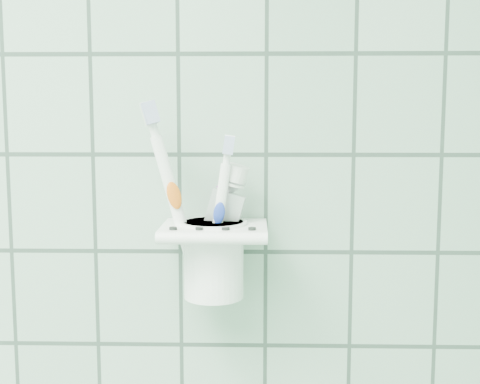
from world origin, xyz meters
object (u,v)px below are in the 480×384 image
(toothbrush_blue, at_px, (210,194))
(toothbrush_orange, at_px, (208,213))
(holder_bracket, at_px, (215,232))
(toothbrush_pink, at_px, (199,194))
(toothpaste_tube, at_px, (203,214))
(cup, at_px, (214,256))

(toothbrush_blue, xyz_separation_m, toothbrush_orange, (-0.00, -0.01, -0.02))
(holder_bracket, distance_m, toothbrush_orange, 0.02)
(holder_bracket, xyz_separation_m, toothbrush_orange, (-0.01, -0.00, 0.02))
(toothbrush_pink, height_order, toothbrush_blue, toothbrush_pink)
(holder_bracket, distance_m, toothpaste_tube, 0.03)
(toothpaste_tube, bearing_deg, cup, -36.53)
(cup, relative_size, toothbrush_blue, 0.41)
(toothbrush_blue, distance_m, toothbrush_orange, 0.02)
(toothbrush_pink, xyz_separation_m, toothpaste_tube, (0.00, 0.02, -0.03))
(toothbrush_blue, distance_m, toothpaste_tube, 0.03)
(cup, bearing_deg, toothbrush_pink, -159.92)
(cup, distance_m, toothbrush_pink, 0.07)
(toothbrush_pink, relative_size, toothbrush_blue, 1.03)
(holder_bracket, xyz_separation_m, toothpaste_tube, (-0.01, 0.02, 0.02))
(holder_bracket, height_order, toothpaste_tube, toothpaste_tube)
(holder_bracket, relative_size, toothbrush_orange, 0.66)
(toothbrush_pink, distance_m, toothbrush_blue, 0.02)
(holder_bracket, xyz_separation_m, toothbrush_blue, (-0.01, 0.01, 0.04))
(toothbrush_orange, relative_size, toothpaste_tube, 1.14)
(toothbrush_blue, relative_size, toothbrush_orange, 1.20)
(toothbrush_orange, bearing_deg, holder_bracket, 11.76)
(toothbrush_pink, height_order, toothbrush_orange, toothbrush_pink)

